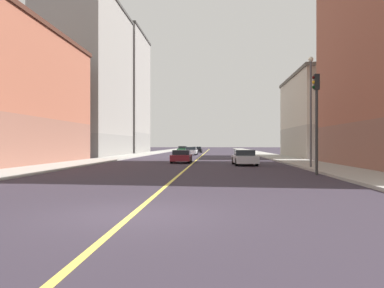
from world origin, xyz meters
name	(u,v)px	position (x,y,z in m)	size (l,w,h in m)	color
ground_plane	(133,215)	(0.00, 0.00, 0.00)	(400.00, 400.00, 0.00)	#302934
sidewalk_left	(268,155)	(10.12, 49.00, 0.07)	(3.63, 168.00, 0.15)	#9E9B93
sidewalk_right	(137,155)	(-10.12, 49.00, 0.07)	(3.63, 168.00, 0.15)	#9E9B93
lane_center_stripe	(202,156)	(0.00, 49.00, 0.01)	(0.16, 154.00, 0.01)	#E5D14C
building_left_mid	(327,117)	(16.46, 40.69, 5.33)	(9.34, 17.11, 10.64)	#9D9688
building_right_midblock	(88,79)	(-16.46, 45.03, 11.22)	(9.34, 19.46, 22.43)	slate
building_right_distant	(121,93)	(-16.46, 64.24, 11.70)	(9.34, 15.91, 23.37)	slate
traffic_light_left_near	(316,110)	(7.89, 12.83, 3.77)	(0.40, 0.32, 5.80)	#2D2D2D
street_lamp_left_near	(311,101)	(8.91, 18.23, 4.86)	(0.36, 0.36, 7.88)	#4C4C51
car_green	(183,150)	(-4.52, 67.25, 0.65)	(1.91, 4.36, 1.35)	#1E6B38
car_silver	(245,158)	(4.55, 22.88, 0.62)	(2.01, 4.43, 1.28)	silver
car_maroon	(181,157)	(-1.12, 26.43, 0.59)	(1.84, 3.93, 1.21)	maroon
car_black	(197,150)	(-1.62, 67.55, 0.63)	(1.99, 4.46, 1.24)	black
car_white	(191,151)	(-1.80, 52.00, 0.64)	(1.94, 4.41, 1.31)	white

